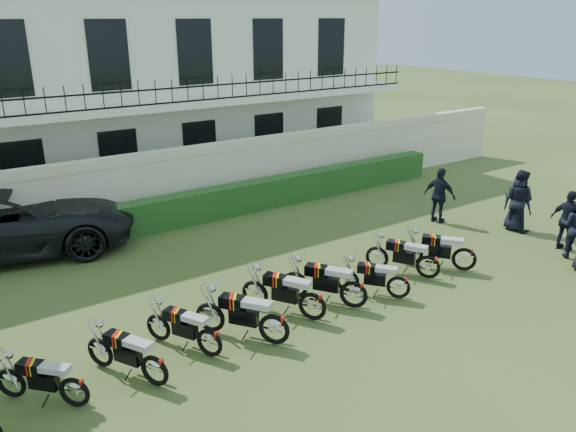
% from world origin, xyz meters
% --- Properties ---
extents(ground, '(100.00, 100.00, 0.00)m').
position_xyz_m(ground, '(0.00, 0.00, 0.00)').
color(ground, '#38471C').
rests_on(ground, ground).
extents(perimeter_wall, '(30.00, 0.35, 2.30)m').
position_xyz_m(perimeter_wall, '(0.00, 8.00, 1.17)').
color(perimeter_wall, beige).
rests_on(perimeter_wall, ground).
extents(hedge, '(18.00, 0.60, 1.00)m').
position_xyz_m(hedge, '(1.00, 7.20, 0.50)').
color(hedge, '#1D4017').
rests_on(hedge, ground).
extents(building, '(20.40, 9.60, 7.40)m').
position_xyz_m(building, '(0.00, 13.96, 3.71)').
color(building, white).
rests_on(building, ground).
extents(motorcycle_1, '(1.30, 1.33, 0.97)m').
position_xyz_m(motorcycle_1, '(-5.70, -0.01, 0.45)').
color(motorcycle_1, black).
rests_on(motorcycle_1, ground).
extents(motorcycle_2, '(1.01, 1.70, 1.03)m').
position_xyz_m(motorcycle_2, '(-4.36, -0.22, 0.48)').
color(motorcycle_2, black).
rests_on(motorcycle_2, ground).
extents(motorcycle_3, '(0.97, 1.65, 1.00)m').
position_xyz_m(motorcycle_3, '(-3.14, 0.07, 0.46)').
color(motorcycle_3, black).
rests_on(motorcycle_3, ground).
extents(motorcycle_4, '(1.32, 1.74, 1.14)m').
position_xyz_m(motorcycle_4, '(-1.87, -0.28, 0.53)').
color(motorcycle_4, black).
rests_on(motorcycle_4, ground).
extents(motorcycle_5, '(1.16, 1.80, 1.12)m').
position_xyz_m(motorcycle_5, '(-0.67, 0.06, 0.52)').
color(motorcycle_5, black).
rests_on(motorcycle_5, ground).
extents(motorcycle_6, '(1.26, 1.74, 1.12)m').
position_xyz_m(motorcycle_6, '(0.42, -0.02, 0.52)').
color(motorcycle_6, black).
rests_on(motorcycle_6, ground).
extents(motorcycle_7, '(1.18, 1.42, 0.96)m').
position_xyz_m(motorcycle_7, '(1.60, -0.25, 0.44)').
color(motorcycle_7, black).
rests_on(motorcycle_7, ground).
extents(motorcycle_8, '(1.06, 1.74, 1.06)m').
position_xyz_m(motorcycle_8, '(2.96, 0.09, 0.49)').
color(motorcycle_8, black).
rests_on(motorcycle_8, ground).
extents(motorcycle_9, '(1.32, 1.60, 1.08)m').
position_xyz_m(motorcycle_9, '(4.09, -0.11, 0.50)').
color(motorcycle_9, black).
rests_on(motorcycle_9, ground).
extents(suv, '(7.31, 4.41, 1.90)m').
position_xyz_m(suv, '(-5.50, 7.78, 0.95)').
color(suv, black).
rests_on(suv, ground).
extents(officer_2, '(0.44, 1.03, 1.74)m').
position_xyz_m(officer_2, '(7.61, -0.76, 0.87)').
color(officer_2, black).
rests_on(officer_2, ground).
extents(officer_3, '(0.74, 0.95, 1.72)m').
position_xyz_m(officer_3, '(7.85, 1.02, 0.86)').
color(officer_3, black).
rests_on(officer_3, ground).
extents(officer_4, '(0.84, 1.02, 1.92)m').
position_xyz_m(officer_4, '(7.86, 1.02, 0.96)').
color(officer_4, black).
rests_on(officer_4, ground).
extents(officer_5, '(0.70, 1.13, 1.79)m').
position_xyz_m(officer_5, '(6.38, 2.82, 0.89)').
color(officer_5, black).
rests_on(officer_5, ground).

